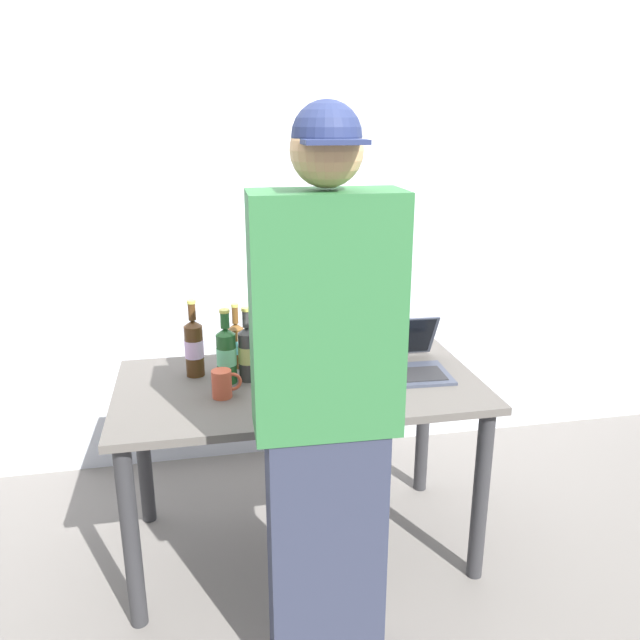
% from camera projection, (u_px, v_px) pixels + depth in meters
% --- Properties ---
extents(ground_plane, '(8.00, 8.00, 0.00)m').
position_uv_depth(ground_plane, '(301.00, 545.00, 2.68)').
color(ground_plane, slate).
rests_on(ground_plane, ground).
extents(desk, '(1.41, 0.75, 0.75)m').
position_uv_depth(desk, '(300.00, 408.00, 2.49)').
color(desk, '#56514C').
rests_on(desk, ground).
extents(laptop, '(0.34, 0.37, 0.20)m').
position_uv_depth(laptop, '(404.00, 360.00, 2.56)').
color(laptop, '#383D4C').
rests_on(laptop, desk).
extents(beer_bottle_green, '(0.08, 0.08, 0.30)m').
position_uv_depth(beer_bottle_green, '(226.00, 353.00, 2.42)').
color(beer_bottle_green, '#1E5123').
rests_on(beer_bottle_green, desk).
extents(beer_bottle_brown, '(0.08, 0.08, 0.29)m').
position_uv_depth(beer_bottle_brown, '(248.00, 352.00, 2.45)').
color(beer_bottle_brown, '#333333').
rests_on(beer_bottle_brown, desk).
extents(beer_bottle_dark, '(0.07, 0.07, 0.31)m').
position_uv_depth(beer_bottle_dark, '(194.00, 346.00, 2.49)').
color(beer_bottle_dark, '#472B14').
rests_on(beer_bottle_dark, desk).
extents(beer_bottle_amber, '(0.07, 0.07, 0.27)m').
position_uv_depth(beer_bottle_amber, '(236.00, 344.00, 2.58)').
color(beer_bottle_amber, brown).
rests_on(beer_bottle_amber, desk).
extents(person_figure, '(0.43, 0.27, 1.78)m').
position_uv_depth(person_figure, '(326.00, 413.00, 1.85)').
color(person_figure, '#2D3347').
rests_on(person_figure, ground).
extents(coffee_mug, '(0.11, 0.07, 0.10)m').
position_uv_depth(coffee_mug, '(223.00, 384.00, 2.31)').
color(coffee_mug, '#BF4C33').
rests_on(coffee_mug, desk).
extents(back_wall, '(6.00, 0.10, 2.60)m').
position_uv_depth(back_wall, '(269.00, 211.00, 3.10)').
color(back_wall, silver).
rests_on(back_wall, ground).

